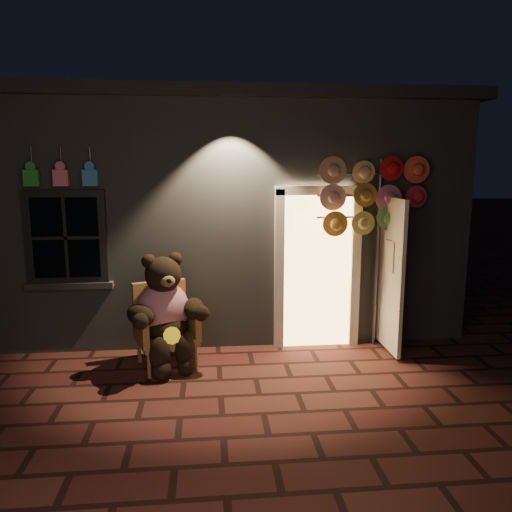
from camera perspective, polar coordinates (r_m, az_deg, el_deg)
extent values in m
plane|color=#582A21|center=(5.60, -4.02, -15.72)|extent=(60.00, 60.00, 0.00)
cube|color=slate|center=(9.06, -4.85, 5.24)|extent=(7.00, 5.00, 3.30)
cube|color=black|center=(9.07, -5.03, 16.19)|extent=(7.30, 5.30, 0.16)
cube|color=black|center=(6.79, -20.81, 2.01)|extent=(1.00, 0.10, 1.20)
cube|color=black|center=(6.76, -20.87, 1.97)|extent=(0.82, 0.06, 1.02)
cube|color=slate|center=(6.90, -20.47, -3.17)|extent=(1.10, 0.14, 0.08)
cube|color=#FBCA71|center=(6.81, 6.94, -1.63)|extent=(0.92, 0.10, 2.10)
cube|color=beige|center=(6.68, 2.66, -1.80)|extent=(0.12, 0.12, 2.20)
cube|color=beige|center=(6.90, 11.23, -1.59)|extent=(0.12, 0.12, 2.20)
cube|color=beige|center=(6.63, 7.22, 7.46)|extent=(1.16, 0.12, 0.12)
cube|color=beige|center=(6.71, 15.17, -2.10)|extent=(0.05, 0.80, 2.00)
cube|color=green|center=(6.75, -24.29, 8.13)|extent=(0.18, 0.07, 0.20)
cylinder|color=#59595E|center=(6.81, -24.29, 10.25)|extent=(0.02, 0.02, 0.25)
cube|color=#F1638C|center=(6.65, -21.41, 8.31)|extent=(0.18, 0.07, 0.20)
cylinder|color=#59595E|center=(6.71, -21.41, 10.46)|extent=(0.02, 0.02, 0.25)
cube|color=#357DBC|center=(6.57, -18.44, 8.47)|extent=(0.18, 0.07, 0.20)
cylinder|color=#59595E|center=(6.62, -18.45, 10.65)|extent=(0.02, 0.02, 0.25)
cube|color=#B17744|center=(6.31, -10.18, -9.29)|extent=(0.84, 0.81, 0.10)
cube|color=#B17744|center=(6.47, -10.94, -5.70)|extent=(0.65, 0.30, 0.67)
cube|color=#B17744|center=(6.16, -13.04, -8.00)|extent=(0.26, 0.56, 0.38)
cube|color=#B17744|center=(6.31, -7.41, -7.37)|extent=(0.26, 0.56, 0.38)
cylinder|color=#B17744|center=(6.08, -12.11, -12.17)|extent=(0.05, 0.05, 0.31)
cylinder|color=#B17744|center=(6.21, -6.86, -11.48)|extent=(0.05, 0.05, 0.31)
cylinder|color=#B17744|center=(6.56, -13.19, -10.48)|extent=(0.05, 0.05, 0.31)
cylinder|color=#B17744|center=(6.69, -8.33, -9.89)|extent=(0.05, 0.05, 0.31)
ellipsoid|color=#C3143C|center=(6.24, -10.55, -6.03)|extent=(0.78, 0.70, 0.68)
ellipsoid|color=black|center=(6.23, -10.31, -7.98)|extent=(0.65, 0.61, 0.32)
sphere|color=black|center=(6.08, -10.57, -2.11)|extent=(0.56, 0.56, 0.44)
sphere|color=black|center=(6.04, -12.18, -0.60)|extent=(0.17, 0.17, 0.17)
sphere|color=black|center=(6.12, -9.23, -0.36)|extent=(0.17, 0.17, 0.17)
ellipsoid|color=olive|center=(5.90, -10.07, -2.85)|extent=(0.20, 0.17, 0.14)
ellipsoid|color=black|center=(5.97, -13.07, -6.61)|extent=(0.47, 0.50, 0.25)
ellipsoid|color=black|center=(6.12, -7.11, -5.97)|extent=(0.25, 0.45, 0.25)
ellipsoid|color=black|center=(6.01, -10.95, -11.01)|extent=(0.25, 0.25, 0.42)
ellipsoid|color=black|center=(6.08, -8.12, -10.65)|extent=(0.25, 0.25, 0.42)
sphere|color=black|center=(6.02, -10.75, -12.71)|extent=(0.23, 0.23, 0.23)
sphere|color=black|center=(6.10, -7.92, -12.33)|extent=(0.23, 0.23, 0.23)
cylinder|color=yellow|center=(5.97, -9.58, -8.96)|extent=(0.23, 0.15, 0.20)
cylinder|color=#59595E|center=(6.89, 13.68, 0.12)|extent=(0.04, 0.04, 2.53)
cylinder|color=#59595E|center=(6.68, 11.83, 9.18)|extent=(1.12, 0.03, 0.03)
cylinder|color=#59595E|center=(6.69, 11.74, 6.78)|extent=(1.12, 0.03, 0.03)
cylinder|color=#59595E|center=(6.72, 11.65, 4.38)|extent=(1.12, 0.03, 0.03)
cylinder|color=tan|center=(6.52, 8.85, 9.66)|extent=(0.32, 0.11, 0.32)
cylinder|color=#DCB86B|center=(6.60, 12.12, 9.57)|extent=(0.32, 0.11, 0.32)
cylinder|color=red|center=(6.69, 15.30, 9.44)|extent=(0.32, 0.11, 0.32)
cylinder|color=#F54E35|center=(6.89, 18.08, 9.32)|extent=(0.32, 0.11, 0.32)
cylinder|color=#F7B49D|center=(6.51, 8.84, 6.77)|extent=(0.32, 0.11, 0.32)
cylinder|color=olive|center=(6.58, 12.09, 6.70)|extent=(0.32, 0.11, 0.32)
cylinder|color=#C2617D|center=(6.76, 14.99, 6.67)|extent=(0.32, 0.11, 0.32)
cylinder|color=red|center=(6.87, 18.03, 6.57)|extent=(0.32, 0.11, 0.32)
cylinder|color=gold|center=(6.51, 8.82, 3.87)|extent=(0.32, 0.11, 0.32)
cylinder|color=tan|center=(6.67, 11.83, 3.93)|extent=(0.32, 0.11, 0.32)
cylinder|color=#5C9450|center=(6.76, 14.95, 3.88)|extent=(0.32, 0.11, 0.32)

